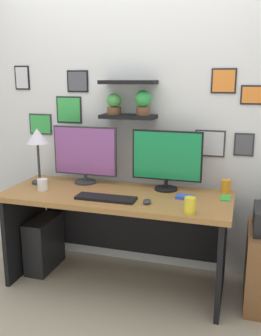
{
  "coord_description": "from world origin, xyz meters",
  "views": [
    {
      "loc": [
        0.9,
        -2.59,
        1.61
      ],
      "look_at": [
        0.1,
        0.05,
        0.95
      ],
      "focal_mm": 40.45,
      "sensor_mm": 36.0,
      "label": 1
    }
  ],
  "objects_px": {
    "computer_mouse": "(147,201)",
    "coffee_mug": "(43,185)",
    "desk_lamp": "(37,141)",
    "monitor_right": "(167,159)",
    "computer_tower_left": "(44,243)",
    "desk": "(119,217)",
    "scissors_tray": "(184,197)",
    "pen_cup": "(226,186)",
    "keyboard": "(106,198)",
    "monitor_left": "(85,154)",
    "cell_phone": "(226,198)",
    "water_cup": "(190,206)"
  },
  "relations": [
    {
      "from": "pen_cup",
      "to": "water_cup",
      "type": "xyz_separation_m",
      "value": [
        -0.2,
        -0.54,
        0.01
      ]
    },
    {
      "from": "computer_mouse",
      "to": "coffee_mug",
      "type": "xyz_separation_m",
      "value": [
        -0.86,
        0.07,
        0.03
      ]
    },
    {
      "from": "desk",
      "to": "computer_tower_left",
      "type": "height_order",
      "value": "desk"
    },
    {
      "from": "monitor_left",
      "to": "coffee_mug",
      "type": "height_order",
      "value": "monitor_left"
    },
    {
      "from": "monitor_right",
      "to": "desk",
      "type": "bearing_deg",
      "value": -154.79
    },
    {
      "from": "scissors_tray",
      "to": "desk_lamp",
      "type": "bearing_deg",
      "value": 177.26
    },
    {
      "from": "scissors_tray",
      "to": "desk",
      "type": "bearing_deg",
      "value": 176.88
    },
    {
      "from": "desk",
      "to": "desk_lamp",
      "type": "height_order",
      "value": "desk_lamp"
    },
    {
      "from": "water_cup",
      "to": "cell_phone",
      "type": "bearing_deg",
      "value": 62.2
    },
    {
      "from": "scissors_tray",
      "to": "cell_phone",
      "type": "bearing_deg",
      "value": 17.53
    },
    {
      "from": "computer_tower_left",
      "to": "cell_phone",
      "type": "bearing_deg",
      "value": 2.32
    },
    {
      "from": "scissors_tray",
      "to": "monitor_right",
      "type": "bearing_deg",
      "value": 132.55
    },
    {
      "from": "pen_cup",
      "to": "desk_lamp",
      "type": "bearing_deg",
      "value": -173.01
    },
    {
      "from": "monitor_right",
      "to": "cell_phone",
      "type": "relative_size",
      "value": 3.9
    },
    {
      "from": "computer_mouse",
      "to": "coffee_mug",
      "type": "bearing_deg",
      "value": 175.15
    },
    {
      "from": "desk_lamp",
      "to": "scissors_tray",
      "type": "bearing_deg",
      "value": -2.74
    },
    {
      "from": "keyboard",
      "to": "scissors_tray",
      "type": "distance_m",
      "value": 0.57
    },
    {
      "from": "pen_cup",
      "to": "water_cup",
      "type": "height_order",
      "value": "water_cup"
    },
    {
      "from": "desk",
      "to": "pen_cup",
      "type": "distance_m",
      "value": 0.86
    },
    {
      "from": "computer_tower_left",
      "to": "keyboard",
      "type": "bearing_deg",
      "value": -18.11
    },
    {
      "from": "monitor_right",
      "to": "water_cup",
      "type": "distance_m",
      "value": 0.58
    },
    {
      "from": "desk",
      "to": "monitor_left",
      "type": "bearing_deg",
      "value": 154.79
    },
    {
      "from": "monitor_left",
      "to": "pen_cup",
      "type": "distance_m",
      "value": 1.16
    },
    {
      "from": "cell_phone",
      "to": "water_cup",
      "type": "xyz_separation_m",
      "value": [
        -0.21,
        -0.39,
        0.05
      ]
    },
    {
      "from": "keyboard",
      "to": "computer_mouse",
      "type": "relative_size",
      "value": 4.89
    },
    {
      "from": "computer_tower_left",
      "to": "coffee_mug",
      "type": "bearing_deg",
      "value": -54.99
    },
    {
      "from": "coffee_mug",
      "to": "water_cup",
      "type": "distance_m",
      "value": 1.19
    },
    {
      "from": "cell_phone",
      "to": "computer_tower_left",
      "type": "bearing_deg",
      "value": -177.69
    },
    {
      "from": "monitor_right",
      "to": "computer_tower_left",
      "type": "distance_m",
      "value": 1.29
    },
    {
      "from": "monitor_left",
      "to": "scissors_tray",
      "type": "bearing_deg",
      "value": -12.44
    },
    {
      "from": "keyboard",
      "to": "computer_tower_left",
      "type": "height_order",
      "value": "keyboard"
    },
    {
      "from": "coffee_mug",
      "to": "scissors_tray",
      "type": "distance_m",
      "value": 1.1
    },
    {
      "from": "water_cup",
      "to": "monitor_right",
      "type": "bearing_deg",
      "value": 117.53
    },
    {
      "from": "desk",
      "to": "computer_mouse",
      "type": "bearing_deg",
      "value": -36.88
    },
    {
      "from": "pen_cup",
      "to": "computer_mouse",
      "type": "bearing_deg",
      "value": -140.26
    },
    {
      "from": "cell_phone",
      "to": "computer_tower_left",
      "type": "relative_size",
      "value": 0.31
    },
    {
      "from": "cell_phone",
      "to": "coffee_mug",
      "type": "height_order",
      "value": "coffee_mug"
    },
    {
      "from": "desk_lamp",
      "to": "monitor_right",
      "type": "bearing_deg",
      "value": 7.17
    },
    {
      "from": "desk",
      "to": "water_cup",
      "type": "xyz_separation_m",
      "value": [
        0.6,
        -0.33,
        0.26
      ]
    },
    {
      "from": "cell_phone",
      "to": "computer_tower_left",
      "type": "distance_m",
      "value": 1.57
    },
    {
      "from": "monitor_right",
      "to": "pen_cup",
      "type": "height_order",
      "value": "monitor_right"
    },
    {
      "from": "desk_lamp",
      "to": "cell_phone",
      "type": "relative_size",
      "value": 3.27
    },
    {
      "from": "pen_cup",
      "to": "computer_tower_left",
      "type": "distance_m",
      "value": 1.59
    },
    {
      "from": "monitor_right",
      "to": "coffee_mug",
      "type": "distance_m",
      "value": 0.99
    },
    {
      "from": "pen_cup",
      "to": "scissors_tray",
      "type": "height_order",
      "value": "pen_cup"
    },
    {
      "from": "monitor_right",
      "to": "pen_cup",
      "type": "xyz_separation_m",
      "value": [
        0.45,
        0.05,
        -0.2
      ]
    },
    {
      "from": "keyboard",
      "to": "desk_lamp",
      "type": "distance_m",
      "value": 0.8
    },
    {
      "from": "computer_tower_left",
      "to": "desk",
      "type": "bearing_deg",
      "value": -0.22
    },
    {
      "from": "desk_lamp",
      "to": "scissors_tray",
      "type": "relative_size",
      "value": 3.81
    },
    {
      "from": "desk",
      "to": "scissors_tray",
      "type": "xyz_separation_m",
      "value": [
        0.52,
        -0.03,
        0.22
      ]
    }
  ]
}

